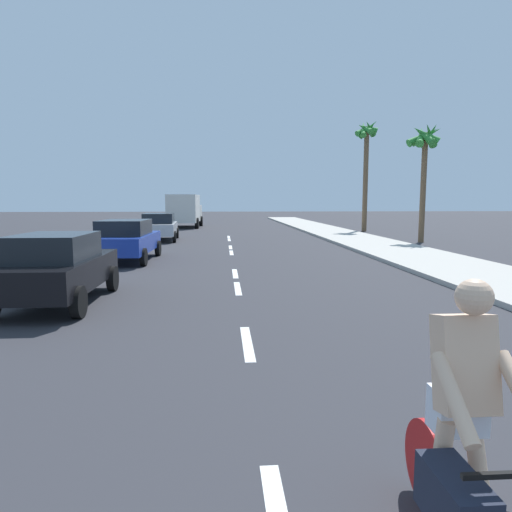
% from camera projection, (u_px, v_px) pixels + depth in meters
% --- Properties ---
extents(ground_plane, '(160.00, 160.00, 0.00)m').
position_uv_depth(ground_plane, '(233.00, 259.00, 17.66)').
color(ground_plane, '#2D2D33').
extents(sidewalk_strip, '(3.60, 80.00, 0.14)m').
position_uv_depth(sidewalk_strip, '(396.00, 250.00, 20.17)').
color(sidewalk_strip, '#B2ADA3').
rests_on(sidewalk_strip, ground).
extents(lane_stripe_2, '(0.16, 1.80, 0.01)m').
position_uv_depth(lane_stripe_2, '(247.00, 343.00, 7.27)').
color(lane_stripe_2, white).
rests_on(lane_stripe_2, ground).
extents(lane_stripe_3, '(0.16, 1.80, 0.01)m').
position_uv_depth(lane_stripe_3, '(238.00, 288.00, 11.79)').
color(lane_stripe_3, white).
rests_on(lane_stripe_3, ground).
extents(lane_stripe_4, '(0.16, 1.80, 0.01)m').
position_uv_depth(lane_stripe_4, '(235.00, 273.00, 14.19)').
color(lane_stripe_4, white).
rests_on(lane_stripe_4, ground).
extents(lane_stripe_5, '(0.16, 1.80, 0.01)m').
position_uv_depth(lane_stripe_5, '(231.00, 253.00, 19.89)').
color(lane_stripe_5, white).
rests_on(lane_stripe_5, ground).
extents(lane_stripe_6, '(0.16, 1.80, 0.01)m').
position_uv_depth(lane_stripe_6, '(230.00, 247.00, 22.22)').
color(lane_stripe_6, white).
rests_on(lane_stripe_6, ground).
extents(lane_stripe_7, '(0.16, 1.80, 0.01)m').
position_uv_depth(lane_stripe_7, '(229.00, 240.00, 26.54)').
color(lane_stripe_7, white).
rests_on(lane_stripe_7, ground).
extents(lane_stripe_8, '(0.16, 1.80, 0.01)m').
position_uv_depth(lane_stripe_8, '(229.00, 237.00, 28.60)').
color(lane_stripe_8, white).
rests_on(lane_stripe_8, ground).
extents(cyclist, '(0.62, 1.71, 1.82)m').
position_uv_depth(cyclist, '(463.00, 441.00, 2.72)').
color(cyclist, black).
rests_on(cyclist, ground).
extents(parked_car_black, '(1.86, 3.98, 1.57)m').
position_uv_depth(parked_car_black, '(57.00, 267.00, 9.91)').
color(parked_car_black, black).
rests_on(parked_car_black, ground).
extents(parked_car_blue, '(2.14, 4.49, 1.57)m').
position_uv_depth(parked_car_blue, '(126.00, 239.00, 17.11)').
color(parked_car_blue, '#1E389E').
rests_on(parked_car_blue, ground).
extents(parked_car_silver, '(2.22, 4.53, 1.57)m').
position_uv_depth(parked_car_silver, '(159.00, 226.00, 26.01)').
color(parked_car_silver, '#B7BABF').
rests_on(parked_car_silver, ground).
extents(delivery_truck, '(2.86, 6.33, 2.80)m').
position_uv_depth(delivery_truck, '(185.00, 210.00, 38.82)').
color(delivery_truck, beige).
rests_on(delivery_truck, ground).
extents(palm_tree_far, '(1.90, 1.81, 6.55)m').
position_uv_depth(palm_tree_far, '(425.00, 146.00, 24.28)').
color(palm_tree_far, brown).
rests_on(palm_tree_far, ground).
extents(palm_tree_distant, '(1.79, 1.83, 8.32)m').
position_uv_depth(palm_tree_distant, '(366.00, 145.00, 33.00)').
color(palm_tree_distant, brown).
rests_on(palm_tree_distant, ground).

